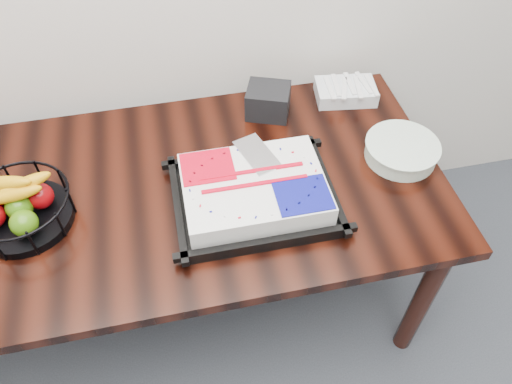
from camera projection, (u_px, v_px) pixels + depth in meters
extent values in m
cube|color=black|center=(174.00, 193.00, 1.65)|extent=(1.80, 0.90, 0.04)
cylinder|color=black|center=(423.00, 299.00, 1.81)|extent=(0.07, 0.07, 0.71)
cylinder|color=black|center=(354.00, 158.00, 2.28)|extent=(0.07, 0.07, 0.71)
cube|color=black|center=(254.00, 199.00, 1.59)|extent=(0.51, 0.40, 0.02)
cube|color=white|center=(254.00, 189.00, 1.55)|extent=(0.44, 0.33, 0.08)
cube|color=red|center=(207.00, 167.00, 1.56)|extent=(0.16, 0.14, 0.00)
cube|color=navy|center=(303.00, 195.00, 1.49)|extent=(0.16, 0.14, 0.00)
cube|color=silver|center=(257.00, 154.00, 1.60)|extent=(0.14, 0.19, 0.00)
cylinder|color=black|center=(25.00, 217.00, 1.54)|extent=(0.29, 0.29, 0.03)
torus|color=black|center=(15.00, 199.00, 1.47)|extent=(0.31, 0.31, 0.01)
cylinder|color=white|center=(401.00, 151.00, 1.71)|extent=(0.24, 0.24, 0.06)
cylinder|color=white|center=(403.00, 145.00, 1.69)|extent=(0.25, 0.25, 0.01)
cube|color=silver|center=(345.00, 92.00, 1.92)|extent=(0.24, 0.18, 0.06)
cube|color=black|center=(268.00, 101.00, 1.84)|extent=(0.19, 0.18, 0.11)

